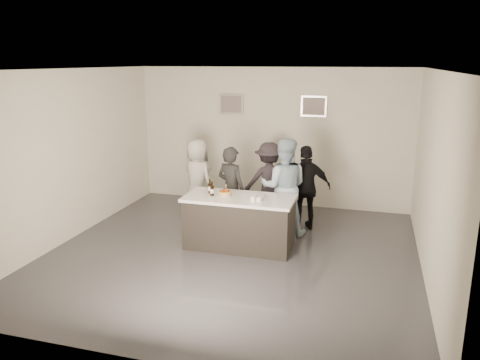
{
  "coord_description": "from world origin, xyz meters",
  "views": [
    {
      "loc": [
        2.13,
        -6.93,
        3.13
      ],
      "look_at": [
        0.0,
        0.5,
        1.15
      ],
      "focal_mm": 35.0,
      "sensor_mm": 36.0,
      "label": 1
    }
  ],
  "objects_px": {
    "person_main_blue": "(284,187)",
    "person_guest_left": "(197,178)",
    "person_guest_right": "(306,188)",
    "cake": "(225,194)",
    "person_guest_back": "(269,181)",
    "beer_bottle_b": "(212,188)",
    "beer_bottle_a": "(210,186)",
    "person_main_black": "(231,190)",
    "bar_counter": "(239,222)"
  },
  "relations": [
    {
      "from": "beer_bottle_b",
      "to": "person_main_black",
      "type": "relative_size",
      "value": 0.16
    },
    {
      "from": "person_main_black",
      "to": "person_guest_back",
      "type": "distance_m",
      "value": 1.05
    },
    {
      "from": "person_guest_right",
      "to": "cake",
      "type": "bearing_deg",
      "value": 24.08
    },
    {
      "from": "beer_bottle_b",
      "to": "person_main_blue",
      "type": "bearing_deg",
      "value": 40.73
    },
    {
      "from": "person_guest_back",
      "to": "beer_bottle_b",
      "type": "bearing_deg",
      "value": 49.96
    },
    {
      "from": "person_main_black",
      "to": "person_guest_left",
      "type": "xyz_separation_m",
      "value": [
        -0.91,
        0.63,
        -0.01
      ]
    },
    {
      "from": "beer_bottle_b",
      "to": "person_guest_right",
      "type": "distance_m",
      "value": 1.93
    },
    {
      "from": "bar_counter",
      "to": "beer_bottle_a",
      "type": "bearing_deg",
      "value": 171.34
    },
    {
      "from": "person_main_black",
      "to": "person_guest_left",
      "type": "relative_size",
      "value": 1.01
    },
    {
      "from": "bar_counter",
      "to": "person_guest_left",
      "type": "distance_m",
      "value": 1.89
    },
    {
      "from": "cake",
      "to": "beer_bottle_a",
      "type": "bearing_deg",
      "value": 162.75
    },
    {
      "from": "bar_counter",
      "to": "person_guest_back",
      "type": "distance_m",
      "value": 1.68
    },
    {
      "from": "cake",
      "to": "person_guest_right",
      "type": "xyz_separation_m",
      "value": [
        1.2,
        1.24,
        -0.13
      ]
    },
    {
      "from": "person_guest_right",
      "to": "person_guest_back",
      "type": "bearing_deg",
      "value": -48.44
    },
    {
      "from": "person_guest_back",
      "to": "person_guest_left",
      "type": "bearing_deg",
      "value": -8.91
    },
    {
      "from": "beer_bottle_a",
      "to": "person_guest_right",
      "type": "height_order",
      "value": "person_guest_right"
    },
    {
      "from": "person_guest_left",
      "to": "person_guest_back",
      "type": "relative_size",
      "value": 1.03
    },
    {
      "from": "bar_counter",
      "to": "cake",
      "type": "bearing_deg",
      "value": -177.8
    },
    {
      "from": "beer_bottle_b",
      "to": "bar_counter",
      "type": "bearing_deg",
      "value": 7.59
    },
    {
      "from": "person_main_blue",
      "to": "person_guest_left",
      "type": "height_order",
      "value": "person_main_blue"
    },
    {
      "from": "beer_bottle_a",
      "to": "person_guest_back",
      "type": "distance_m",
      "value": 1.72
    },
    {
      "from": "bar_counter",
      "to": "person_guest_back",
      "type": "height_order",
      "value": "person_guest_back"
    },
    {
      "from": "person_main_blue",
      "to": "person_guest_back",
      "type": "xyz_separation_m",
      "value": [
        -0.45,
        0.78,
        -0.12
      ]
    },
    {
      "from": "beer_bottle_b",
      "to": "person_guest_back",
      "type": "xyz_separation_m",
      "value": [
        0.61,
        1.7,
        -0.25
      ]
    },
    {
      "from": "bar_counter",
      "to": "person_guest_left",
      "type": "bearing_deg",
      "value": 133.52
    },
    {
      "from": "person_guest_right",
      "to": "beer_bottle_b",
      "type": "bearing_deg",
      "value": 20.6
    },
    {
      "from": "person_main_black",
      "to": "person_main_blue",
      "type": "relative_size",
      "value": 0.9
    },
    {
      "from": "person_main_black",
      "to": "cake",
      "type": "bearing_deg",
      "value": 119.64
    },
    {
      "from": "person_main_blue",
      "to": "person_guest_right",
      "type": "bearing_deg",
      "value": -141.35
    },
    {
      "from": "person_guest_left",
      "to": "person_guest_back",
      "type": "height_order",
      "value": "person_guest_left"
    },
    {
      "from": "person_main_blue",
      "to": "person_guest_back",
      "type": "height_order",
      "value": "person_main_blue"
    },
    {
      "from": "beer_bottle_b",
      "to": "person_guest_left",
      "type": "distance_m",
      "value": 1.64
    },
    {
      "from": "beer_bottle_b",
      "to": "person_main_blue",
      "type": "distance_m",
      "value": 1.41
    },
    {
      "from": "beer_bottle_b",
      "to": "person_main_blue",
      "type": "relative_size",
      "value": 0.14
    },
    {
      "from": "beer_bottle_a",
      "to": "person_main_black",
      "type": "xyz_separation_m",
      "value": [
        0.19,
        0.63,
        -0.22
      ]
    },
    {
      "from": "beer_bottle_a",
      "to": "person_guest_back",
      "type": "xyz_separation_m",
      "value": [
        0.7,
        1.55,
        -0.25
      ]
    },
    {
      "from": "person_main_blue",
      "to": "person_guest_right",
      "type": "distance_m",
      "value": 0.53
    },
    {
      "from": "cake",
      "to": "person_guest_right",
      "type": "height_order",
      "value": "person_guest_right"
    },
    {
      "from": "beer_bottle_a",
      "to": "person_guest_right",
      "type": "xyz_separation_m",
      "value": [
        1.51,
        1.15,
        -0.22
      ]
    },
    {
      "from": "beer_bottle_b",
      "to": "person_main_black",
      "type": "height_order",
      "value": "person_main_black"
    },
    {
      "from": "cake",
      "to": "beer_bottle_a",
      "type": "distance_m",
      "value": 0.33
    },
    {
      "from": "bar_counter",
      "to": "beer_bottle_b",
      "type": "relative_size",
      "value": 7.15
    },
    {
      "from": "bar_counter",
      "to": "person_guest_back",
      "type": "relative_size",
      "value": 1.19
    },
    {
      "from": "cake",
      "to": "person_guest_back",
      "type": "distance_m",
      "value": 1.7
    },
    {
      "from": "cake",
      "to": "person_main_blue",
      "type": "bearing_deg",
      "value": 45.44
    },
    {
      "from": "person_main_blue",
      "to": "person_guest_right",
      "type": "xyz_separation_m",
      "value": [
        0.35,
        0.38,
        -0.09
      ]
    },
    {
      "from": "cake",
      "to": "beer_bottle_b",
      "type": "xyz_separation_m",
      "value": [
        -0.21,
        -0.05,
        0.09
      ]
    },
    {
      "from": "beer_bottle_a",
      "to": "beer_bottle_b",
      "type": "xyz_separation_m",
      "value": [
        0.09,
        -0.15,
        0.0
      ]
    },
    {
      "from": "cake",
      "to": "person_guest_right",
      "type": "relative_size",
      "value": 0.13
    },
    {
      "from": "person_guest_back",
      "to": "person_main_black",
      "type": "bearing_deg",
      "value": 40.75
    }
  ]
}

